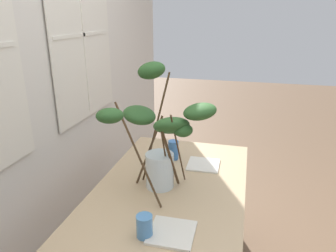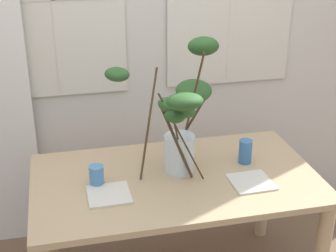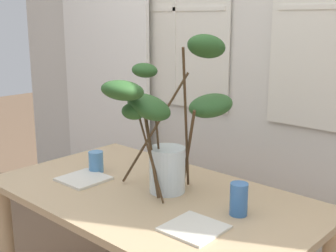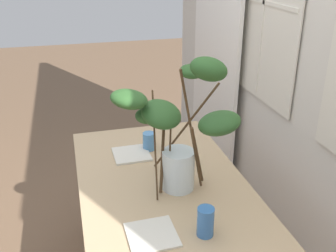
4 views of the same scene
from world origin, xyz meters
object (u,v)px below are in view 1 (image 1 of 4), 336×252
vase_with_branches (160,132)px  drinking_glass_blue_left (144,226)px  dining_table (169,208)px  drinking_glass_blue_right (173,150)px  plate_square_right (203,165)px  plate_square_left (172,233)px

vase_with_branches → drinking_glass_blue_left: bearing=-173.1°
dining_table → drinking_glass_blue_right: 0.47m
drinking_glass_blue_left → plate_square_right: bearing=-11.4°
vase_with_branches → plate_square_left: vase_with_branches is taller
vase_with_branches → drinking_glass_blue_right: 0.47m
vase_with_branches → drinking_glass_blue_right: size_ratio=5.46×
drinking_glass_blue_left → drinking_glass_blue_right: size_ratio=0.82×
dining_table → drinking_glass_blue_left: (-0.42, 0.01, 0.18)m
drinking_glass_blue_left → plate_square_right: 0.81m
drinking_glass_blue_right → plate_square_right: size_ratio=0.64×
vase_with_branches → drinking_glass_blue_left: 0.55m
plate_square_right → drinking_glass_blue_right: bearing=77.4°
drinking_glass_blue_left → vase_with_branches: bearing=6.9°
drinking_glass_blue_right → plate_square_left: bearing=-167.0°
drinking_glass_blue_right → drinking_glass_blue_left: bearing=-175.6°
plate_square_left → dining_table: bearing=16.4°
plate_square_left → plate_square_right: size_ratio=1.00×
dining_table → drinking_glass_blue_left: size_ratio=13.79×
drinking_glass_blue_left → drinking_glass_blue_right: drinking_glass_blue_right is taller
dining_table → plate_square_right: 0.42m
vase_with_branches → dining_table: bearing=-124.0°
dining_table → plate_square_left: size_ratio=7.18×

